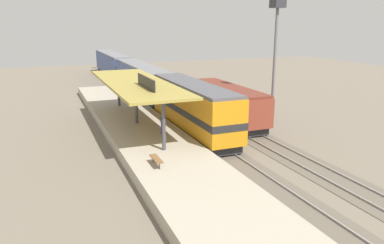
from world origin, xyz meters
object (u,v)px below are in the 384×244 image
object	(u,v)px
platform_bench	(156,159)
person_waiting	(163,123)
freight_car	(228,104)
passenger_carriage_front	(142,81)
passenger_carriage_rear	(113,65)
locomotive	(193,108)
light_mast	(276,38)

from	to	relation	value
platform_bench	person_waiting	bearing A→B (deg)	68.79
freight_car	person_waiting	distance (m)	9.07
passenger_carriage_front	passenger_carriage_rear	xyz separation A→B (m)	(0.00, 20.80, 0.00)
locomotive	light_mast	xyz separation A→B (m)	(7.80, -0.82, 5.99)
locomotive	light_mast	size ratio (longest dim) A/B	1.23
passenger_carriage_front	freight_car	distance (m)	16.49
platform_bench	person_waiting	size ratio (longest dim) A/B	0.99
platform_bench	passenger_carriage_rear	bearing A→B (deg)	82.78
person_waiting	freight_car	bearing A→B (deg)	27.32
passenger_carriage_rear	platform_bench	bearing A→B (deg)	-97.22
platform_bench	freight_car	xyz separation A→B (m)	(10.60, 10.72, 0.63)
locomotive	freight_car	size ratio (longest dim) A/B	1.20
platform_bench	person_waiting	world-z (taller)	person_waiting
platform_bench	person_waiting	xyz separation A→B (m)	(2.54, 6.55, 0.51)
platform_bench	light_mast	bearing A→B (deg)	29.25
passenger_carriage_front	passenger_carriage_rear	bearing A→B (deg)	90.00
passenger_carriage_front	passenger_carriage_rear	world-z (taller)	same
light_mast	person_waiting	xyz separation A→B (m)	(-11.26, -1.18, -6.54)
platform_bench	light_mast	xyz separation A→B (m)	(13.80, 7.73, 7.05)
locomotive	light_mast	distance (m)	9.87
passenger_carriage_front	person_waiting	size ratio (longest dim) A/B	11.70
freight_car	light_mast	xyz separation A→B (m)	(3.20, -2.99, 6.43)
passenger_carriage_front	person_waiting	bearing A→B (deg)	-99.81
locomotive	freight_car	bearing A→B (deg)	25.27
platform_bench	light_mast	size ratio (longest dim) A/B	0.15
platform_bench	passenger_carriage_rear	xyz separation A→B (m)	(6.00, 47.34, 0.97)
locomotive	light_mast	world-z (taller)	light_mast
passenger_carriage_front	passenger_carriage_rear	distance (m)	20.80
passenger_carriage_rear	freight_car	size ratio (longest dim) A/B	1.67
locomotive	freight_car	xyz separation A→B (m)	(4.60, 2.17, -0.44)
freight_car	person_waiting	size ratio (longest dim) A/B	7.02
passenger_carriage_rear	light_mast	distance (m)	40.83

